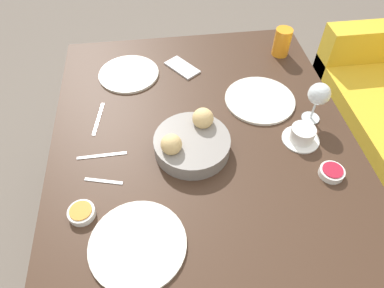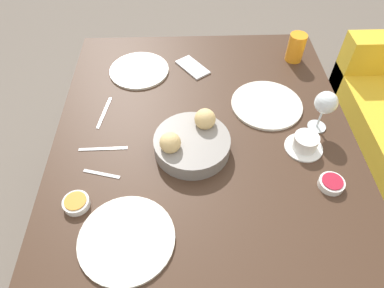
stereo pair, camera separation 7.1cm
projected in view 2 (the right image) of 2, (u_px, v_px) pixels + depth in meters
name	position (u px, v px, depth m)	size (l,w,h in m)	color
ground_plane	(201.00, 242.00, 1.73)	(10.00, 10.00, 0.00)	#6B6056
dining_table	(205.00, 163.00, 1.23)	(1.35, 1.04, 0.75)	#3D281C
bread_basket	(192.00, 142.00, 1.12)	(0.25, 0.25, 0.11)	gray
plate_near_left	(139.00, 70.00, 1.42)	(0.24, 0.24, 0.01)	silver
plate_near_right	(127.00, 239.00, 0.94)	(0.27, 0.27, 0.01)	silver
plate_far_center	(267.00, 105.00, 1.28)	(0.27, 0.27, 0.01)	silver
juice_glass	(296.00, 47.00, 1.43)	(0.07, 0.07, 0.12)	orange
wine_glass	(326.00, 104.00, 1.13)	(0.08, 0.08, 0.16)	silver
coffee_cup	(305.00, 143.00, 1.13)	(0.13, 0.13, 0.06)	white
jam_bowl_berry	(331.00, 183.00, 1.04)	(0.08, 0.08, 0.03)	white
jam_bowl_honey	(76.00, 203.00, 1.00)	(0.08, 0.08, 0.03)	white
fork_silver	(103.00, 148.00, 1.15)	(0.01, 0.16, 0.00)	#B7B7BC
knife_silver	(104.00, 113.00, 1.26)	(0.16, 0.04, 0.00)	#B7B7BC
spoon_coffee	(102.00, 174.00, 1.08)	(0.04, 0.12, 0.00)	#B7B7BC
cell_phone	(193.00, 67.00, 1.43)	(0.17, 0.15, 0.01)	silver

